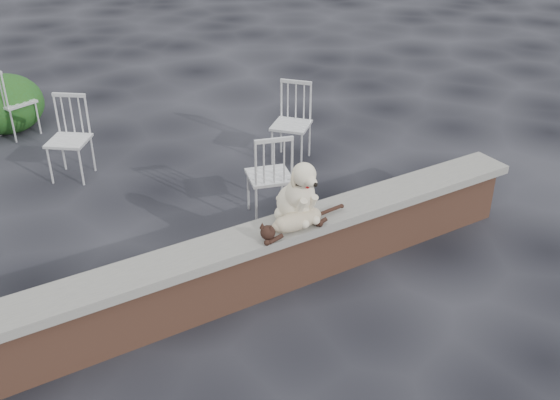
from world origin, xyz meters
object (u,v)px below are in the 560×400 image
cat (296,220)px  chair_d (291,124)px  chair_e (14,101)px  dog (295,189)px  chair_b (68,139)px  chair_c (269,174)px

cat → chair_d: 2.56m
chair_e → chair_d: bearing=-154.0°
dog → cat: size_ratio=0.55×
cat → chair_b: chair_b is taller
cat → chair_d: bearing=56.2°
dog → chair_c: size_ratio=0.61×
cat → chair_e: size_ratio=1.11×
dog → cat: 0.26m
dog → chair_e: 4.76m
cat → chair_e: chair_e is taller
chair_d → dog: bearing=-73.0°
cat → chair_b: (-1.04, 3.09, -0.20)m
chair_d → chair_b: bearing=-152.5°
dog → cat: (-0.08, -0.15, -0.20)m
chair_b → chair_c: size_ratio=1.00×
dog → chair_c: 1.15m
dog → chair_d: size_ratio=0.61×
chair_d → chair_e: (-2.62, 2.51, 0.00)m
chair_e → chair_c: bearing=-174.1°
chair_d → chair_c: 1.35m
chair_d → chair_b: (-2.37, 0.91, 0.00)m
cat → dog: bearing=59.4°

